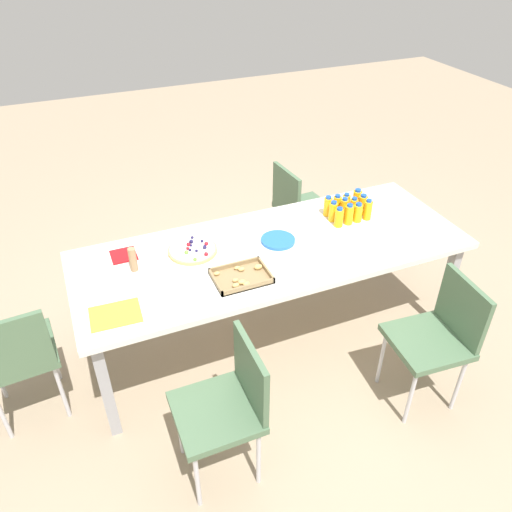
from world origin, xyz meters
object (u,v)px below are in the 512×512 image
(juice_bottle_5, at_px, (354,207))
(juice_bottle_1, at_px, (346,203))
(juice_bottle_11, at_px, (339,218))
(cardboard_tube, at_px, (133,260))
(fruit_pizza, at_px, (193,250))
(juice_bottle_0, at_px, (357,200))
(juice_bottle_9, at_px, (358,213))
(juice_bottle_7, at_px, (333,212))
(juice_bottle_2, at_px, (337,205))
(juice_bottle_10, at_px, (349,214))
(paper_folder, at_px, (115,315))
(chair_far_left, at_px, (439,333))
(juice_bottle_8, at_px, (368,210))
(chair_end, at_px, (16,355))
(snack_tray, at_px, (241,277))
(plate_stack, at_px, (278,240))
(napkin_stack, at_px, (124,255))
(party_table, at_px, (273,255))
(chair_near_left, at_px, (298,205))
(juice_bottle_4, at_px, (363,205))
(chair_far_right, at_px, (229,401))
(juice_bottle_6, at_px, (344,209))
(juice_bottle_3, at_px, (328,206))

(juice_bottle_5, bearing_deg, juice_bottle_1, -84.00)
(juice_bottle_11, xyz_separation_m, cardboard_tube, (1.34, -0.03, 0.01))
(fruit_pizza, bearing_deg, juice_bottle_0, -176.65)
(juice_bottle_9, xyz_separation_m, cardboard_tube, (1.49, -0.02, 0.01))
(juice_bottle_7, bearing_deg, juice_bottle_2, -134.51)
(juice_bottle_10, bearing_deg, juice_bottle_11, 2.07)
(juice_bottle_11, xyz_separation_m, paper_folder, (1.51, 0.32, -0.06))
(chair_far_left, distance_m, juice_bottle_8, 0.95)
(chair_end, distance_m, fruit_pizza, 1.13)
(chair_end, height_order, snack_tray, chair_end)
(snack_tray, distance_m, plate_stack, 0.44)
(plate_stack, relative_size, napkin_stack, 1.44)
(party_table, distance_m, juice_bottle_0, 0.78)
(chair_near_left, relative_size, cardboard_tube, 5.56)
(juice_bottle_1, distance_m, juice_bottle_11, 0.22)
(chair_end, relative_size, juice_bottle_2, 6.02)
(juice_bottle_2, xyz_separation_m, juice_bottle_10, (-0.00, 0.15, 0.00))
(juice_bottle_9, bearing_deg, juice_bottle_4, -138.18)
(juice_bottle_10, relative_size, snack_tray, 0.45)
(chair_far_left, xyz_separation_m, chair_far_right, (1.26, -0.01, 0.00))
(juice_bottle_5, relative_size, juice_bottle_11, 1.02)
(juice_bottle_9, bearing_deg, juice_bottle_6, -47.66)
(juice_bottle_1, xyz_separation_m, cardboard_tube, (1.49, 0.13, 0.01))
(party_table, xyz_separation_m, juice_bottle_5, (-0.66, -0.14, 0.12))
(paper_folder, bearing_deg, plate_stack, -164.14)
(chair_end, height_order, juice_bottle_2, juice_bottle_2)
(chair_end, height_order, juice_bottle_9, juice_bottle_9)
(chair_far_left, relative_size, snack_tray, 2.61)
(snack_tray, xyz_separation_m, plate_stack, (-0.35, -0.26, -0.00))
(juice_bottle_8, height_order, snack_tray, juice_bottle_8)
(juice_bottle_5, distance_m, juice_bottle_8, 0.10)
(juice_bottle_4, bearing_deg, plate_stack, 8.37)
(chair_far_right, bearing_deg, party_table, -35.98)
(chair_near_left, xyz_separation_m, juice_bottle_1, (-0.07, 0.57, 0.30))
(fruit_pizza, distance_m, napkin_stack, 0.42)
(juice_bottle_4, distance_m, napkin_stack, 1.61)
(plate_stack, distance_m, napkin_stack, 0.95)
(chair_far_right, bearing_deg, juice_bottle_11, -51.08)
(chair_far_left, relative_size, juice_bottle_10, 5.73)
(juice_bottle_9, bearing_deg, juice_bottle_2, -63.01)
(chair_near_left, height_order, juice_bottle_11, juice_bottle_11)
(juice_bottle_0, relative_size, paper_folder, 0.58)
(party_table, xyz_separation_m, juice_bottle_6, (-0.59, -0.14, 0.13))
(juice_bottle_8, bearing_deg, cardboard_tube, -0.98)
(party_table, height_order, chair_far_right, chair_far_right)
(juice_bottle_4, bearing_deg, juice_bottle_5, 4.68)
(chair_end, xyz_separation_m, juice_bottle_11, (-2.05, -0.15, 0.30))
(party_table, xyz_separation_m, juice_bottle_3, (-0.51, -0.22, 0.12))
(juice_bottle_5, relative_size, snack_tray, 0.44)
(juice_bottle_3, distance_m, juice_bottle_6, 0.11)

